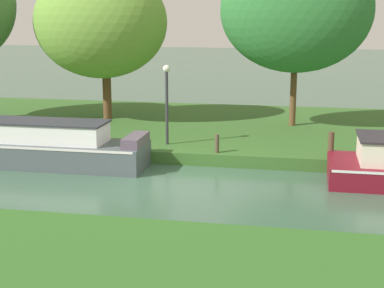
% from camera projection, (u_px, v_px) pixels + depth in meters
% --- Properties ---
extents(ground_plane, '(120.00, 120.00, 0.00)m').
position_uv_depth(ground_plane, '(176.00, 184.00, 16.86)').
color(ground_plane, '#3B5C47').
extents(riverbank_far, '(72.00, 10.00, 0.40)m').
position_uv_depth(riverbank_far, '(214.00, 129.00, 23.51)').
color(riverbank_far, '#345E25').
rests_on(riverbank_far, ground_plane).
extents(willow_tree_centre, '(5.36, 3.93, 6.14)m').
position_uv_depth(willow_tree_centre, '(100.00, 22.00, 23.26)').
color(willow_tree_centre, brown).
rests_on(willow_tree_centre, riverbank_far).
extents(willow_tree_right, '(5.60, 3.23, 6.70)m').
position_uv_depth(willow_tree_right, '(296.00, 10.00, 21.66)').
color(willow_tree_right, brown).
rests_on(willow_tree_right, riverbank_far).
extents(lamp_post, '(0.24, 0.24, 2.66)m').
position_uv_depth(lamp_post, '(167.00, 94.00, 19.62)').
color(lamp_post, '#333338').
rests_on(lamp_post, riverbank_far).
extents(mooring_post_near, '(0.18, 0.18, 0.80)m').
position_uv_depth(mooring_post_near, '(331.00, 145.00, 18.08)').
color(mooring_post_near, '#493A26').
rests_on(mooring_post_near, riverbank_far).
extents(mooring_post_far, '(0.14, 0.14, 0.59)m').
position_uv_depth(mooring_post_far, '(217.00, 144.00, 18.75)').
color(mooring_post_far, '#4B412F').
rests_on(mooring_post_far, riverbank_far).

